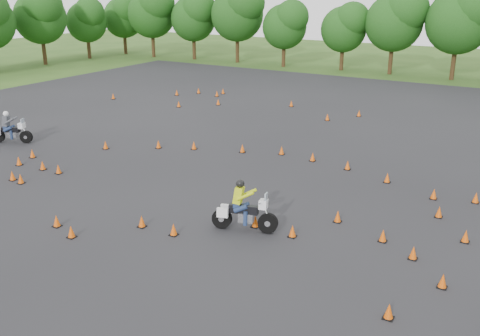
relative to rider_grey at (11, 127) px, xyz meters
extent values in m
plane|color=#2D5119|center=(15.73, -4.18, -0.95)|extent=(140.00, 140.00, 0.00)
plane|color=black|center=(15.73, 1.82, -0.94)|extent=(62.00, 62.00, 0.00)
cone|color=#DA5009|center=(8.20, 3.44, -0.72)|extent=(0.26, 0.26, 0.45)
cone|color=#DA5009|center=(25.04, 3.96, -0.72)|extent=(0.26, 0.26, 0.45)
cone|color=#DA5009|center=(24.15, -6.29, -0.72)|extent=(0.26, 0.26, 0.45)
cone|color=#DA5009|center=(18.03, -2.93, -0.72)|extent=(0.26, 0.26, 0.45)
cone|color=#DA5009|center=(21.06, 4.52, -0.72)|extent=(0.26, 0.26, 0.45)
cone|color=#DA5009|center=(5.48, -4.26, -0.72)|extent=(0.26, 0.26, 0.45)
cone|color=#DA5009|center=(3.86, -2.62, -0.72)|extent=(0.26, 0.26, 0.45)
cone|color=#DA5009|center=(12.75, 5.18, -0.72)|extent=(0.26, 0.26, 0.45)
cone|color=#DA5009|center=(-0.13, 16.34, -0.72)|extent=(0.26, 0.26, 0.45)
cone|color=#DA5009|center=(2.89, 18.87, -0.72)|extent=(0.26, 0.26, 0.45)
cone|color=#DA5009|center=(5.69, 1.81, -0.72)|extent=(0.26, 0.26, 0.45)
cone|color=#DA5009|center=(22.64, -1.66, -0.72)|extent=(0.26, 0.26, 0.45)
cone|color=#DA5009|center=(10.07, 4.30, -0.72)|extent=(0.26, 0.26, 0.45)
cone|color=#DA5009|center=(16.74, 5.73, -0.72)|extent=(0.26, 0.26, 0.45)
cone|color=#DA5009|center=(0.98, 17.96, -0.72)|extent=(0.26, 0.26, 0.45)
cone|color=#DA5009|center=(14.10, 14.53, -0.72)|extent=(0.26, 0.26, 0.45)
cone|color=#DA5009|center=(2.74, 12.74, -0.72)|extent=(0.26, 0.26, 0.45)
cone|color=#DA5009|center=(25.14, -3.84, -0.72)|extent=(0.26, 0.26, 0.45)
cone|color=#DA5009|center=(12.58, -7.18, -0.72)|extent=(0.26, 0.26, 0.45)
cone|color=#DA5009|center=(6.64, -2.47, -0.72)|extent=(0.26, 0.26, 0.45)
cone|color=#DA5009|center=(20.62, -0.89, -0.72)|extent=(0.26, 0.26, 0.45)
cone|color=#DA5009|center=(14.24, -5.16, -0.72)|extent=(0.26, 0.26, 0.45)
cone|color=#DA5009|center=(23.39, 3.51, -0.72)|extent=(0.26, 0.26, 0.45)
cone|color=#DA5009|center=(23.98, 1.59, -0.72)|extent=(0.26, 0.26, 0.45)
cone|color=#DA5009|center=(18.81, 5.35, -0.72)|extent=(0.26, 0.26, 0.45)
cone|color=#DA5009|center=(19.63, -2.99, -0.72)|extent=(0.26, 0.26, 0.45)
cone|color=#DA5009|center=(6.19, -4.35, -0.72)|extent=(0.26, 0.26, 0.45)
cone|color=#DA5009|center=(4.93, 14.91, -0.72)|extent=(0.26, 0.26, 0.45)
cone|color=#DA5009|center=(25.26, -0.20, -0.72)|extent=(0.26, 0.26, 0.45)
cone|color=#DA5009|center=(3.42, -1.40, -0.72)|extent=(0.26, 0.26, 0.45)
cone|color=#DA5009|center=(23.92, -2.44, -0.72)|extent=(0.26, 0.26, 0.45)
cone|color=#DA5009|center=(15.74, -5.11, -0.72)|extent=(0.26, 0.26, 0.45)
cone|color=#DA5009|center=(15.60, 16.76, -0.72)|extent=(0.26, 0.26, 0.45)
cone|color=#DA5009|center=(10.07, 17.27, -0.72)|extent=(0.26, 0.26, 0.45)
cone|color=#DA5009|center=(14.81, 5.94, -0.72)|extent=(0.26, 0.26, 0.45)
cone|color=#DA5009|center=(3.05, 17.65, -0.72)|extent=(0.26, 0.26, 0.45)
cone|color=#DA5009|center=(-3.66, 12.45, -0.72)|extent=(0.26, 0.26, 0.45)
cone|color=#DA5009|center=(11.37, -6.79, -0.72)|extent=(0.26, 0.26, 0.45)
cone|color=#DA5009|center=(5.50, -2.48, -0.72)|extent=(0.26, 0.26, 0.45)
camera|label=1|loc=(27.03, -19.48, 7.98)|focal=40.00mm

